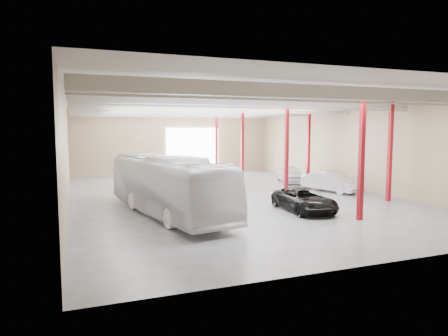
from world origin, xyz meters
TOP-DOWN VIEW (x-y plane):
  - depot_shell at (0.13, 0.48)m, footprint 22.12×32.12m
  - coach_bus at (-5.59, -4.86)m, footprint 4.98×12.51m
  - black_sedan at (2.21, -6.95)m, footprint 2.56×5.13m
  - car_row_a at (-0.46, -1.75)m, footprint 2.24×4.11m
  - car_row_b at (-0.22, 3.45)m, footprint 2.38×4.33m
  - car_row_c at (-0.91, 12.00)m, footprint 3.23×5.89m
  - car_right_near at (8.30, -1.21)m, footprint 3.08×5.08m
  - car_right_far at (8.03, 4.73)m, footprint 3.17×4.98m

SIDE VIEW (x-z plane):
  - car_row_a at x=-0.46m, z-range 0.00..1.33m
  - car_row_b at x=-0.22m, z-range 0.00..1.35m
  - black_sedan at x=2.21m, z-range 0.00..1.40m
  - car_right_far at x=8.03m, z-range 0.00..1.58m
  - car_right_near at x=8.30m, z-range 0.00..1.58m
  - car_row_c at x=-0.91m, z-range 0.00..1.62m
  - coach_bus at x=-5.59m, z-range 0.00..3.40m
  - depot_shell at x=0.13m, z-range 1.44..8.51m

